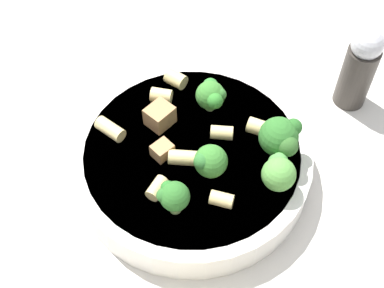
{
  "coord_description": "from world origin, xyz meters",
  "views": [
    {
      "loc": [
        0.26,
        0.14,
        0.45
      ],
      "look_at": [
        0.0,
        0.0,
        0.05
      ],
      "focal_mm": 50.0,
      "sensor_mm": 36.0,
      "label": 1
    }
  ],
  "objects_px": {
    "rigatoni_2": "(110,129)",
    "rigatoni_7": "(157,188)",
    "broccoli_floret_0": "(211,95)",
    "chicken_chunk_1": "(162,150)",
    "broccoli_floret_2": "(210,162)",
    "broccoli_floret_4": "(173,196)",
    "pepper_shaker": "(359,68)",
    "chicken_chunk_0": "(160,116)",
    "broccoli_floret_1": "(281,137)",
    "rigatoni_5": "(222,199)",
    "rigatoni_0": "(176,79)",
    "rigatoni_1": "(161,96)",
    "rigatoni_3": "(261,128)",
    "rigatoni_4": "(188,160)",
    "broccoli_floret_3": "(279,171)",
    "pasta_bowl": "(192,159)",
    "rigatoni_6": "(222,133)"
  },
  "relations": [
    {
      "from": "broccoli_floret_0",
      "to": "chicken_chunk_1",
      "type": "height_order",
      "value": "broccoli_floret_0"
    },
    {
      "from": "broccoli_floret_4",
      "to": "chicken_chunk_1",
      "type": "bearing_deg",
      "value": -140.13
    },
    {
      "from": "pasta_bowl",
      "to": "rigatoni_0",
      "type": "height_order",
      "value": "rigatoni_0"
    },
    {
      "from": "broccoli_floret_0",
      "to": "rigatoni_7",
      "type": "xyz_separation_m",
      "value": [
        0.11,
        0.0,
        -0.01
      ]
    },
    {
      "from": "rigatoni_1",
      "to": "rigatoni_7",
      "type": "bearing_deg",
      "value": 28.26
    },
    {
      "from": "broccoli_floret_1",
      "to": "rigatoni_0",
      "type": "bearing_deg",
      "value": -104.63
    },
    {
      "from": "chicken_chunk_0",
      "to": "rigatoni_5",
      "type": "bearing_deg",
      "value": 60.43
    },
    {
      "from": "broccoli_floret_0",
      "to": "rigatoni_1",
      "type": "relative_size",
      "value": 1.6
    },
    {
      "from": "rigatoni_2",
      "to": "chicken_chunk_0",
      "type": "xyz_separation_m",
      "value": [
        -0.03,
        0.04,
        0.0
      ]
    },
    {
      "from": "rigatoni_2",
      "to": "rigatoni_7",
      "type": "height_order",
      "value": "same"
    },
    {
      "from": "rigatoni_1",
      "to": "pepper_shaker",
      "type": "bearing_deg",
      "value": 127.48
    },
    {
      "from": "rigatoni_5",
      "to": "broccoli_floret_1",
      "type": "bearing_deg",
      "value": 162.23
    },
    {
      "from": "rigatoni_7",
      "to": "chicken_chunk_0",
      "type": "bearing_deg",
      "value": -151.46
    },
    {
      "from": "pasta_bowl",
      "to": "chicken_chunk_1",
      "type": "distance_m",
      "value": 0.04
    },
    {
      "from": "broccoli_floret_4",
      "to": "rigatoni_6",
      "type": "xyz_separation_m",
      "value": [
        -0.09,
        0.0,
        -0.01
      ]
    },
    {
      "from": "chicken_chunk_1",
      "to": "pepper_shaker",
      "type": "relative_size",
      "value": 0.18
    },
    {
      "from": "pasta_bowl",
      "to": "broccoli_floret_0",
      "type": "bearing_deg",
      "value": -171.67
    },
    {
      "from": "broccoli_floret_2",
      "to": "rigatoni_2",
      "type": "relative_size",
      "value": 1.23
    },
    {
      "from": "broccoli_floret_1",
      "to": "rigatoni_0",
      "type": "height_order",
      "value": "broccoli_floret_1"
    },
    {
      "from": "broccoli_floret_2",
      "to": "rigatoni_0",
      "type": "distance_m",
      "value": 0.12
    },
    {
      "from": "chicken_chunk_0",
      "to": "pepper_shaker",
      "type": "xyz_separation_m",
      "value": [
        -0.15,
        0.15,
        0.0
      ]
    },
    {
      "from": "pasta_bowl",
      "to": "chicken_chunk_0",
      "type": "bearing_deg",
      "value": -108.57
    },
    {
      "from": "broccoli_floret_3",
      "to": "rigatoni_7",
      "type": "distance_m",
      "value": 0.11
    },
    {
      "from": "broccoli_floret_0",
      "to": "broccoli_floret_3",
      "type": "distance_m",
      "value": 0.11
    },
    {
      "from": "broccoli_floret_0",
      "to": "rigatoni_3",
      "type": "bearing_deg",
      "value": 84.85
    },
    {
      "from": "rigatoni_5",
      "to": "pepper_shaker",
      "type": "relative_size",
      "value": 0.21
    },
    {
      "from": "broccoli_floret_0",
      "to": "rigatoni_3",
      "type": "height_order",
      "value": "broccoli_floret_0"
    },
    {
      "from": "rigatoni_3",
      "to": "chicken_chunk_0",
      "type": "height_order",
      "value": "chicken_chunk_0"
    },
    {
      "from": "pasta_bowl",
      "to": "rigatoni_6",
      "type": "distance_m",
      "value": 0.04
    },
    {
      "from": "rigatoni_3",
      "to": "rigatoni_4",
      "type": "height_order",
      "value": "rigatoni_3"
    },
    {
      "from": "rigatoni_7",
      "to": "pepper_shaker",
      "type": "height_order",
      "value": "pepper_shaker"
    },
    {
      "from": "broccoli_floret_0",
      "to": "chicken_chunk_0",
      "type": "relative_size",
      "value": 1.35
    },
    {
      "from": "broccoli_floret_4",
      "to": "rigatoni_0",
      "type": "xyz_separation_m",
      "value": [
        -0.13,
        -0.07,
        -0.01
      ]
    },
    {
      "from": "rigatoni_3",
      "to": "pepper_shaker",
      "type": "distance_m",
      "value": 0.13
    },
    {
      "from": "rigatoni_7",
      "to": "chicken_chunk_0",
      "type": "distance_m",
      "value": 0.08
    },
    {
      "from": "broccoli_floret_1",
      "to": "rigatoni_4",
      "type": "distance_m",
      "value": 0.09
    },
    {
      "from": "broccoli_floret_1",
      "to": "rigatoni_5",
      "type": "distance_m",
      "value": 0.08
    },
    {
      "from": "broccoli_floret_3",
      "to": "chicken_chunk_0",
      "type": "xyz_separation_m",
      "value": [
        -0.01,
        -0.13,
        -0.01
      ]
    },
    {
      "from": "rigatoni_1",
      "to": "broccoli_floret_0",
      "type": "bearing_deg",
      "value": 106.54
    },
    {
      "from": "broccoli_floret_2",
      "to": "broccoli_floret_0",
      "type": "bearing_deg",
      "value": -153.71
    },
    {
      "from": "chicken_chunk_0",
      "to": "rigatoni_1",
      "type": "bearing_deg",
      "value": -152.52
    },
    {
      "from": "broccoli_floret_3",
      "to": "chicken_chunk_1",
      "type": "relative_size",
      "value": 1.97
    },
    {
      "from": "broccoli_floret_4",
      "to": "pepper_shaker",
      "type": "relative_size",
      "value": 0.35
    },
    {
      "from": "pasta_bowl",
      "to": "chicken_chunk_1",
      "type": "bearing_deg",
      "value": -51.3
    },
    {
      "from": "broccoli_floret_1",
      "to": "rigatoni_4",
      "type": "relative_size",
      "value": 1.6
    },
    {
      "from": "broccoli_floret_4",
      "to": "rigatoni_1",
      "type": "xyz_separation_m",
      "value": [
        -0.1,
        -0.07,
        -0.01
      ]
    },
    {
      "from": "rigatoni_4",
      "to": "rigatoni_5",
      "type": "distance_m",
      "value": 0.05
    },
    {
      "from": "rigatoni_1",
      "to": "rigatoni_3",
      "type": "height_order",
      "value": "same"
    },
    {
      "from": "broccoli_floret_4",
      "to": "rigatoni_4",
      "type": "height_order",
      "value": "broccoli_floret_4"
    },
    {
      "from": "rigatoni_4",
      "to": "rigatoni_7",
      "type": "bearing_deg",
      "value": -13.92
    }
  ]
}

